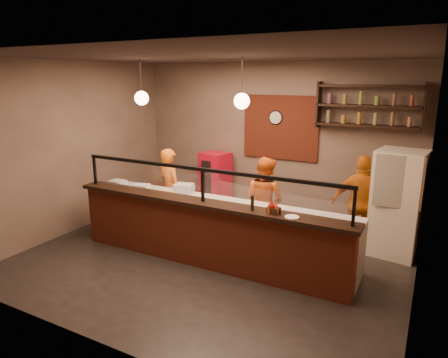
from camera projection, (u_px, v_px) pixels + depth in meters
The scene contains 29 objects.
floor at pixel (213, 258), 6.60m from camera, with size 6.00×6.00×0.00m, color black.
ceiling at pixel (212, 56), 5.81m from camera, with size 6.00×6.00×0.00m, color #3A312D.
wall_back at pixel (271, 141), 8.35m from camera, with size 6.00×6.00×0.00m, color #7C675B.
wall_left at pixel (75, 148), 7.57m from camera, with size 5.00×5.00×0.00m, color #7C675B.
wall_right at pixel (427, 187), 4.84m from camera, with size 5.00×5.00×0.00m, color #7C675B.
wall_front at pixel (92, 208), 4.07m from camera, with size 6.00×6.00×0.00m, color #7C675B.
brick_patch at pixel (280, 128), 8.16m from camera, with size 1.60×0.04×1.30m, color maroon.
service_counter at pixel (203, 236), 6.22m from camera, with size 4.60×0.25×1.00m, color maroon.
counter_ledge at pixel (203, 203), 6.09m from camera, with size 4.70×0.37×0.06m, color black.
worktop_cabinet at pixel (219, 230), 6.67m from camera, with size 4.60×0.75×0.85m, color gray.
worktop at pixel (219, 204), 6.56m from camera, with size 4.60×0.75×0.05m, color silver.
sneeze_guard at pixel (203, 182), 6.01m from camera, with size 4.50×0.05×0.52m.
wall_shelving at pixel (368, 106), 7.13m from camera, with size 1.84×0.28×0.85m.
wall_clock at pixel (276, 118), 8.14m from camera, with size 0.30×0.30×0.04m, color black.
pendant_left at pixel (142, 98), 6.83m from camera, with size 0.24×0.24×0.77m.
pendant_right at pixel (242, 101), 5.96m from camera, with size 0.24×0.24×0.77m.
cook_left at pixel (170, 189), 7.71m from camera, with size 0.58×0.38×1.59m, color orange.
cook_mid at pixel (265, 200), 7.08m from camera, with size 0.76×0.59×1.56m, color #D95C14.
cook_right at pixel (362, 203), 6.75m from camera, with size 0.97×0.40×1.65m, color #C46412.
fridge at pixel (397, 204), 6.54m from camera, with size 0.74×0.69×1.77m, color beige.
red_cooler at pixel (216, 182), 8.80m from camera, with size 0.56×0.52×1.31m, color red.
pizza_dough at pixel (258, 211), 6.14m from camera, with size 0.55×0.55×0.01m, color beige.
prep_tub_a at pixel (141, 188), 7.16m from camera, with size 0.27×0.21×0.13m, color white.
prep_tub_b at pixel (184, 189), 7.08m from camera, with size 0.32×0.26×0.16m, color silver.
prep_tub_c at pixel (118, 184), 7.41m from camera, with size 0.28×0.23×0.14m, color silver.
rolling_pin at pixel (170, 193), 7.02m from camera, with size 0.06×0.06×0.34m, color gold.
condiment_caddy at pixel (274, 210), 5.53m from camera, with size 0.16×0.13×0.09m, color black.
pepper_mill at pixel (252, 203), 5.65m from camera, with size 0.05×0.05×0.22m, color black.
small_plate at pixel (292, 217), 5.38m from camera, with size 0.20×0.20×0.01m, color silver.
Camera 1 is at (3.01, -5.28, 2.90)m, focal length 32.00 mm.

